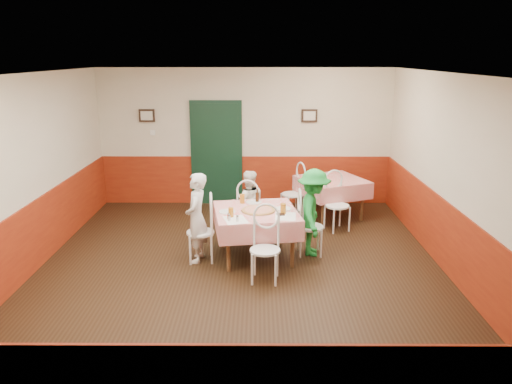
{
  "coord_description": "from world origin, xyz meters",
  "views": [
    {
      "loc": [
        0.27,
        -6.7,
        3.04
      ],
      "look_at": [
        0.23,
        0.53,
        1.05
      ],
      "focal_mm": 35.0,
      "sensor_mm": 36.0,
      "label": 1
    }
  ],
  "objects_px": {
    "beer_bottle": "(257,196)",
    "diner_far": "(248,204)",
    "glass_b": "(283,209)",
    "chair_second_b": "(337,206)",
    "second_table": "(331,198)",
    "glass_a": "(231,212)",
    "wallet": "(281,214)",
    "pizza": "(258,210)",
    "diner_left": "(197,218)",
    "chair_second_a": "(292,194)",
    "chair_far": "(249,213)",
    "chair_right": "(310,227)",
    "diner_right": "(313,213)",
    "glass_c": "(242,199)",
    "main_table": "(256,234)",
    "chair_near": "(265,250)",
    "chair_left": "(200,232)"
  },
  "relations": [
    {
      "from": "beer_bottle",
      "to": "diner_far",
      "type": "xyz_separation_m",
      "value": [
        -0.15,
        0.46,
        -0.27
      ]
    },
    {
      "from": "glass_b",
      "to": "chair_second_b",
      "type": "bearing_deg",
      "value": 53.74
    },
    {
      "from": "beer_bottle",
      "to": "second_table",
      "type": "bearing_deg",
      "value": 47.92
    },
    {
      "from": "glass_a",
      "to": "wallet",
      "type": "xyz_separation_m",
      "value": [
        0.73,
        0.09,
        -0.06
      ]
    },
    {
      "from": "pizza",
      "to": "wallet",
      "type": "xyz_separation_m",
      "value": [
        0.33,
        -0.19,
        -0.01
      ]
    },
    {
      "from": "beer_bottle",
      "to": "pizza",
      "type": "bearing_deg",
      "value": -87.81
    },
    {
      "from": "diner_left",
      "to": "chair_second_a",
      "type": "bearing_deg",
      "value": 148.42
    },
    {
      "from": "chair_far",
      "to": "glass_b",
      "type": "relative_size",
      "value": 5.79
    },
    {
      "from": "chair_right",
      "to": "chair_second_a",
      "type": "distance_m",
      "value": 1.88
    },
    {
      "from": "chair_second_a",
      "to": "diner_right",
      "type": "bearing_deg",
      "value": -16.37
    },
    {
      "from": "glass_b",
      "to": "diner_far",
      "type": "distance_m",
      "value": 1.21
    },
    {
      "from": "diner_far",
      "to": "glass_b",
      "type": "bearing_deg",
      "value": 109.24
    },
    {
      "from": "pizza",
      "to": "diner_far",
      "type": "bearing_deg",
      "value": 100.48
    },
    {
      "from": "chair_second_b",
      "to": "glass_a",
      "type": "distance_m",
      "value": 2.42
    },
    {
      "from": "glass_c",
      "to": "beer_bottle",
      "type": "bearing_deg",
      "value": 11.13
    },
    {
      "from": "main_table",
      "to": "diner_left",
      "type": "relative_size",
      "value": 0.89
    },
    {
      "from": "chair_far",
      "to": "glass_c",
      "type": "height_order",
      "value": "glass_c"
    },
    {
      "from": "main_table",
      "to": "second_table",
      "type": "bearing_deg",
      "value": 54.24
    },
    {
      "from": "glass_b",
      "to": "diner_right",
      "type": "bearing_deg",
      "value": 31.56
    },
    {
      "from": "chair_near",
      "to": "glass_c",
      "type": "xyz_separation_m",
      "value": [
        -0.35,
        1.22,
        0.38
      ]
    },
    {
      "from": "chair_far",
      "to": "chair_second_a",
      "type": "distance_m",
      "value": 1.42
    },
    {
      "from": "chair_left",
      "to": "beer_bottle",
      "type": "distance_m",
      "value": 1.1
    },
    {
      "from": "diner_far",
      "to": "chair_far",
      "type": "bearing_deg",
      "value": 90.75
    },
    {
      "from": "second_table",
      "to": "chair_left",
      "type": "distance_m",
      "value": 3.12
    },
    {
      "from": "chair_second_b",
      "to": "second_table",
      "type": "bearing_deg",
      "value": 67.59
    },
    {
      "from": "glass_c",
      "to": "diner_right",
      "type": "relative_size",
      "value": 0.11
    },
    {
      "from": "chair_second_a",
      "to": "main_table",
      "type": "bearing_deg",
      "value": -41.48
    },
    {
      "from": "chair_right",
      "to": "chair_far",
      "type": "relative_size",
      "value": 1.0
    },
    {
      "from": "glass_b",
      "to": "chair_far",
      "type": "bearing_deg",
      "value": 117.96
    },
    {
      "from": "pizza",
      "to": "glass_a",
      "type": "xyz_separation_m",
      "value": [
        -0.4,
        -0.29,
        0.05
      ]
    },
    {
      "from": "chair_right",
      "to": "glass_c",
      "type": "xyz_separation_m",
      "value": [
        -1.06,
        0.25,
        0.38
      ]
    },
    {
      "from": "chair_right",
      "to": "diner_right",
      "type": "distance_m",
      "value": 0.24
    },
    {
      "from": "chair_left",
      "to": "chair_second_b",
      "type": "height_order",
      "value": "same"
    },
    {
      "from": "beer_bottle",
      "to": "diner_right",
      "type": "relative_size",
      "value": 0.15
    },
    {
      "from": "glass_c",
      "to": "diner_left",
      "type": "height_order",
      "value": "diner_left"
    },
    {
      "from": "chair_left",
      "to": "diner_left",
      "type": "distance_m",
      "value": 0.24
    },
    {
      "from": "main_table",
      "to": "chair_far",
      "type": "relative_size",
      "value": 1.36
    },
    {
      "from": "chair_far",
      "to": "chair_near",
      "type": "height_order",
      "value": "same"
    },
    {
      "from": "pizza",
      "to": "wallet",
      "type": "bearing_deg",
      "value": -30.38
    },
    {
      "from": "glass_a",
      "to": "chair_near",
      "type": "bearing_deg",
      "value": -46.66
    },
    {
      "from": "main_table",
      "to": "second_table",
      "type": "distance_m",
      "value": 2.47
    },
    {
      "from": "glass_c",
      "to": "diner_left",
      "type": "bearing_deg",
      "value": -142.47
    },
    {
      "from": "main_table",
      "to": "pizza",
      "type": "relative_size",
      "value": 2.47
    },
    {
      "from": "main_table",
      "to": "diner_left",
      "type": "distance_m",
      "value": 0.95
    },
    {
      "from": "glass_b",
      "to": "beer_bottle",
      "type": "relative_size",
      "value": 0.78
    },
    {
      "from": "wallet",
      "to": "diner_far",
      "type": "xyz_separation_m",
      "value": [
        -0.5,
        1.12,
        -0.18
      ]
    },
    {
      "from": "beer_bottle",
      "to": "glass_b",
      "type": "bearing_deg",
      "value": -56.65
    },
    {
      "from": "chair_second_a",
      "to": "chair_second_b",
      "type": "relative_size",
      "value": 1.0
    },
    {
      "from": "chair_left",
      "to": "glass_b",
      "type": "relative_size",
      "value": 5.79
    },
    {
      "from": "glass_c",
      "to": "wallet",
      "type": "bearing_deg",
      "value": -45.94
    }
  ]
}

